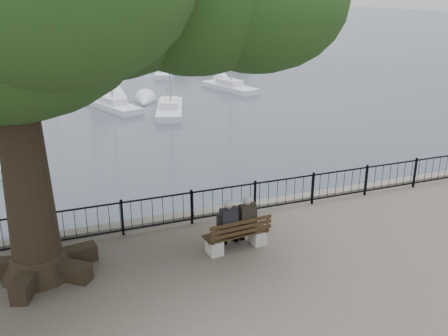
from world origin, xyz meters
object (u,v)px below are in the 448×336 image
bench (237,238)px  person_right (244,222)px  person_left (226,226)px  lion_monument (93,38)px

bench → person_right: 0.46m
person_left → lion_monument: lion_monument is taller
person_left → person_right: size_ratio=1.00×
bench → person_right: person_right is taller
bench → lion_monument: bearing=87.3°
bench → lion_monument: 49.36m
bench → person_left: 0.46m
lion_monument → person_left: bearing=-93.0°
bench → person_left: bearing=164.4°
bench → lion_monument: (2.34, 49.30, 0.83)m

